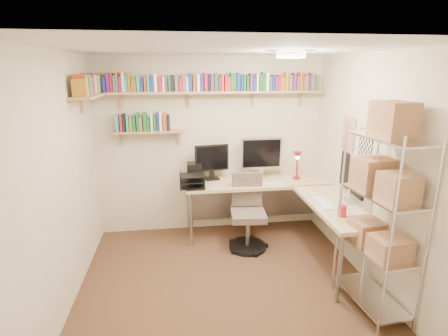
{
  "coord_description": "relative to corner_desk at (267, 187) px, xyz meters",
  "views": [
    {
      "loc": [
        -0.49,
        -3.39,
        2.31
      ],
      "look_at": [
        0.06,
        0.55,
        1.19
      ],
      "focal_mm": 28.0,
      "sensor_mm": 36.0,
      "label": 1
    }
  ],
  "objects": [
    {
      "name": "corner_desk",
      "position": [
        0.0,
        0.0,
        0.0
      ],
      "size": [
        2.15,
        2.05,
        1.4
      ],
      "color": "#D3AC89",
      "rests_on": "ground"
    },
    {
      "name": "room_shell",
      "position": [
        -0.7,
        -0.92,
        0.75
      ],
      "size": [
        3.24,
        3.04,
        2.52
      ],
      "color": "beige",
      "rests_on": "ground"
    },
    {
      "name": "wall_shelves",
      "position": [
        -1.12,
        0.38,
        1.23
      ],
      "size": [
        3.12,
        1.09,
        0.8
      ],
      "color": "tan",
      "rests_on": "ground"
    },
    {
      "name": "office_chair",
      "position": [
        -0.29,
        -0.11,
        -0.38
      ],
      "size": [
        0.52,
        0.53,
        1.0
      ],
      "rotation": [
        0.0,
        0.0,
        -0.09
      ],
      "color": "black",
      "rests_on": "ground"
    },
    {
      "name": "wire_rack",
      "position": [
        0.66,
        -1.54,
        0.45
      ],
      "size": [
        0.46,
        0.82,
        2.06
      ],
      "rotation": [
        0.0,
        0.0,
        0.09
      ],
      "color": "silver",
      "rests_on": "ground"
    },
    {
      "name": "ground",
      "position": [
        -0.7,
        -0.92,
        -0.8
      ],
      "size": [
        3.2,
        3.2,
        0.0
      ],
      "primitive_type": "plane",
      "color": "#4B3720",
      "rests_on": "ground"
    }
  ]
}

